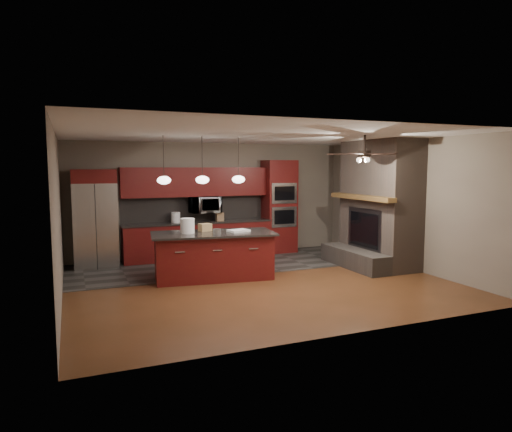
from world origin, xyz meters
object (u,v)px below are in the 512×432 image
refrigerator (95,219)px  counter_box (220,217)px  white_bucket (187,226)px  cardboard_box (205,227)px  paint_tray (239,231)px  counter_bucket (176,217)px  microwave (205,205)px  paint_can (217,232)px  oven_tower (279,207)px  kitchen_island (213,255)px

refrigerator → counter_box: (2.89, 0.03, -0.08)m
white_bucket → cardboard_box: white_bucket is taller
paint_tray → counter_bucket: size_ratio=1.63×
microwave → counter_box: (0.35, -0.10, -0.30)m
refrigerator → counter_bucket: refrigerator is taller
refrigerator → paint_can: size_ratio=13.67×
counter_bucket → paint_can: bearing=-82.9°
white_bucket → cardboard_box: (0.40, 0.17, -0.07)m
cardboard_box → microwave: bearing=58.3°
oven_tower → microwave: oven_tower is taller
kitchen_island → counter_bucket: (-0.29, 2.08, 0.56)m
refrigerator → counter_box: refrigerator is taller
paint_can → counter_box: bearing=71.0°
white_bucket → counter_bucket: 1.99m
counter_bucket → refrigerator: bearing=-177.4°
white_bucket → paint_can: (0.49, -0.35, -0.09)m
microwave → kitchen_island: (-0.44, -2.13, -0.84)m
paint_can → cardboard_box: (-0.09, 0.52, 0.02)m
refrigerator → microwave: bearing=3.0°
refrigerator → oven_tower: bearing=0.9°
kitchen_island → counter_bucket: counter_bucket is taller
cardboard_box → counter_bucket: bearing=80.6°
paint_can → kitchen_island: bearing=89.9°
cardboard_box → paint_tray: bearing=-45.8°
white_bucket → counter_bucket: size_ratio=1.20×
microwave → kitchen_island: 2.33m
kitchen_island → counter_box: size_ratio=12.83×
paint_can → paint_tray: 0.54m
kitchen_island → counter_box: (0.79, 2.03, 0.53)m
kitchen_island → paint_tray: 0.70m
refrigerator → cardboard_box: 2.65m
counter_bucket → paint_tray: bearing=-69.7°
counter_box → cardboard_box: bearing=-115.3°
cardboard_box → paint_can: bearing=-96.1°
refrigerator → cardboard_box: (2.01, -1.73, -0.08)m
white_bucket → paint_can: 0.61m
cardboard_box → white_bucket: bearing=-172.7°
counter_box → paint_can: bearing=-107.8°
white_bucket → paint_tray: size_ratio=0.74×
counter_box → white_bucket: bearing=-122.3°
oven_tower → microwave: bearing=178.3°
cardboard_box → refrigerator: bearing=123.5°
paint_can → oven_tower: bearing=43.9°
white_bucket → cardboard_box: size_ratio=1.24×
microwave → kitchen_island: microwave is taller
oven_tower → cardboard_box: 3.09m
paint_tray → counter_box: bearing=68.3°
oven_tower → counter_box: 1.64m
oven_tower → white_bucket: size_ratio=8.08×
paint_tray → counter_box: 2.12m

